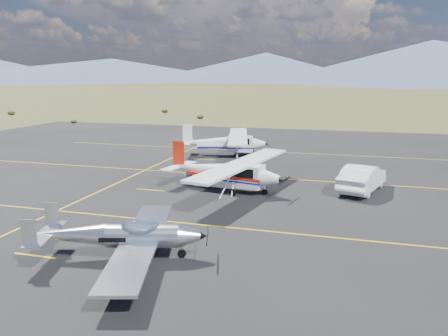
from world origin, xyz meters
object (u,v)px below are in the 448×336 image
at_px(aircraft_low_wing, 124,236).
at_px(aircraft_cessna, 226,170).
at_px(aircraft_plain, 226,142).
at_px(sedan, 362,178).

distance_m(aircraft_low_wing, aircraft_cessna, 11.56).
distance_m(aircraft_cessna, aircraft_plain, 12.50).
xyz_separation_m(aircraft_cessna, aircraft_plain, (-3.38, 12.03, -0.02)).
xyz_separation_m(aircraft_low_wing, aircraft_cessna, (1.04, 11.51, 0.34)).
relative_size(aircraft_cessna, aircraft_plain, 1.02).
bearing_deg(aircraft_low_wing, aircraft_cessna, 68.71).
height_order(aircraft_low_wing, sedan, aircraft_low_wing).
distance_m(aircraft_low_wing, aircraft_plain, 23.66).
bearing_deg(aircraft_plain, aircraft_low_wing, -97.94).
height_order(aircraft_cessna, aircraft_plain, aircraft_cessna).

